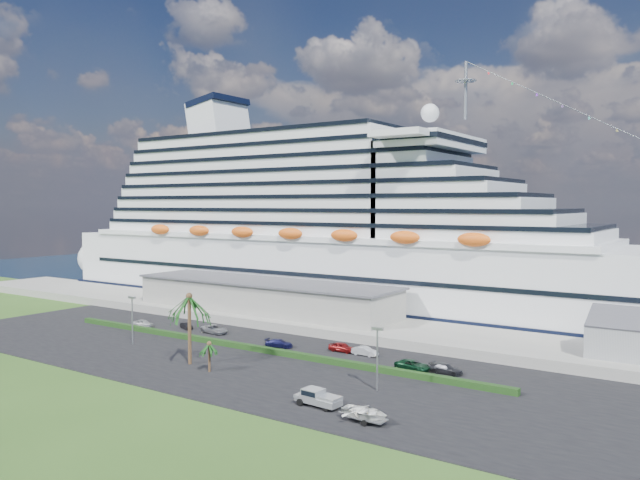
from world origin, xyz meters
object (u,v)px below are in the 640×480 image
Objects in this scene: pickup_truck at (318,397)px; boat_trailer at (365,412)px; cruise_ship at (338,236)px; parked_car_3 at (279,343)px.

pickup_truck is 7.71m from boat_trailer.
pickup_truck is 0.95× the size of boat_trailer.
cruise_ship is at bearing 120.55° from pickup_truck.
cruise_ship is 83.07m from boat_trailer.
pickup_truck reaches higher than boat_trailer.
boat_trailer is at bearing -143.05° from parked_car_3.
cruise_ship reaches higher than boat_trailer.
cruise_ship is 77.70m from pickup_truck.
pickup_truck is at bearing 167.22° from boat_trailer.
parked_car_3 is 31.56m from pickup_truck.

